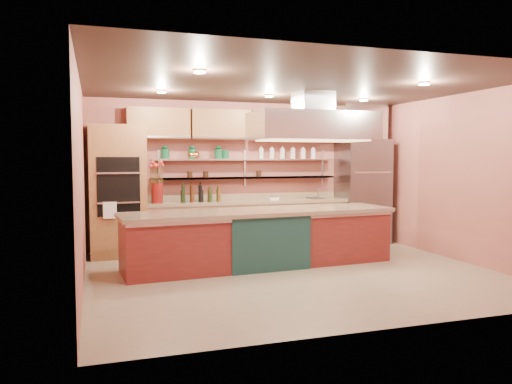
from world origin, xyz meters
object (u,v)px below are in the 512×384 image
object	(u,v)px
island	(260,238)
green_canister	(225,155)
flower_vase	(157,193)
refrigerator	(363,191)
kitchen_scale	(273,197)
copper_kettle	(194,155)

from	to	relation	value
island	green_canister	xyz separation A→B (m)	(-0.14, 1.67, 1.34)
flower_vase	refrigerator	bearing A→B (deg)	-0.14
flower_vase	kitchen_scale	xyz separation A→B (m)	(2.20, 0.00, -0.13)
island	flower_vase	size ratio (longest dim) A/B	12.24
refrigerator	flower_vase	size ratio (longest dim) A/B	5.95
kitchen_scale	green_canister	xyz separation A→B (m)	(-0.89, 0.22, 0.82)
flower_vase	island	bearing A→B (deg)	-44.82
island	green_canister	size ratio (longest dim) A/B	26.88
refrigerator	flower_vase	xyz separation A→B (m)	(-4.13, 0.01, 0.06)
refrigerator	kitchen_scale	xyz separation A→B (m)	(-1.92, 0.01, -0.07)
copper_kettle	green_canister	size ratio (longest dim) A/B	1.17
kitchen_scale	copper_kettle	xyz separation A→B (m)	(-1.49, 0.22, 0.81)
island	green_canister	bearing A→B (deg)	91.09
flower_vase	green_canister	bearing A→B (deg)	9.52
refrigerator	copper_kettle	world-z (taller)	refrigerator
kitchen_scale	copper_kettle	distance (m)	1.71
refrigerator	flower_vase	world-z (taller)	refrigerator
refrigerator	copper_kettle	size ratio (longest dim) A/B	11.14
island	kitchen_scale	world-z (taller)	kitchen_scale
island	kitchen_scale	distance (m)	1.71
kitchen_scale	copper_kettle	world-z (taller)	copper_kettle
copper_kettle	refrigerator	bearing A→B (deg)	-3.86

